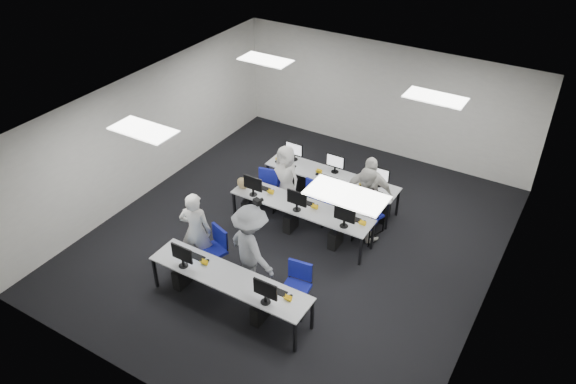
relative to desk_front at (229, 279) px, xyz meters
The scene contains 23 objects.
room 2.54m from the desk_front, 90.00° to the left, with size 9.00×9.02×3.00m.
ceiling_panels 3.33m from the desk_front, 90.00° to the left, with size 5.20×4.60×0.02m.
desk_front is the anchor object (origin of this frame).
desk_mid 2.60m from the desk_front, 90.00° to the left, with size 3.20×0.70×0.73m.
desk_back 4.00m from the desk_front, 90.00° to the left, with size 3.20×0.70×0.73m.
equipment_front 0.38m from the desk_front, behind, with size 2.51×0.41×1.19m.
equipment_mid 2.61m from the desk_front, 94.24° to the left, with size 2.91×0.41×1.19m.
equipment_back 4.04m from the desk_front, 87.27° to the left, with size 2.91×0.41×1.19m.
chair_0 1.15m from the desk_front, 144.20° to the left, with size 0.63×0.65×0.99m.
chair_1 1.26m from the desk_front, 28.42° to the left, with size 0.54×0.58×0.98m.
chair_2 3.33m from the desk_front, 109.56° to the left, with size 0.46×0.50×0.88m.
chair_3 3.29m from the desk_front, 87.58° to the left, with size 0.50×0.54×0.92m.
chair_4 3.42m from the desk_front, 67.89° to the left, with size 0.43×0.47×0.87m.
chair_5 3.59m from the desk_front, 110.03° to the left, with size 0.58×0.61×0.97m.
chair_6 3.49m from the desk_front, 90.30° to the left, with size 0.56×0.60×0.96m.
chair_7 3.70m from the desk_front, 69.75° to the left, with size 0.54×0.57×0.84m.
handbag 2.91m from the desk_front, 119.94° to the left, with size 0.31×0.20×0.25m, color #A08152.
student_0 1.41m from the desk_front, 153.15° to the left, with size 0.63×0.42×1.73m, color silver.
student_1 3.46m from the desk_front, 70.25° to the left, with size 0.82×0.64×1.69m, color silver.
student_2 3.46m from the desk_front, 103.98° to the left, with size 0.75×0.49×1.54m, color silver.
student_3 3.63m from the desk_front, 71.52° to the left, with size 1.07×0.45×1.83m, color silver.
photographer 0.74m from the desk_front, 89.03° to the left, with size 1.18×0.68×1.83m, color gray.
dslr_camera 1.49m from the desk_front, 85.16° to the left, with size 0.14×0.18×0.10m, color black.
Camera 1 is at (4.76, -8.28, 7.62)m, focal length 35.00 mm.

